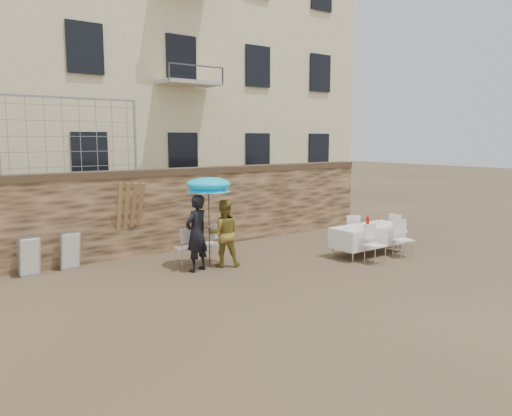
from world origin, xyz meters
TOP-DOWN VIEW (x-y plane):
  - ground at (0.00, 0.00)m, footprint 80.00×80.00m
  - stone_wall at (0.00, 5.00)m, footprint 13.00×0.50m
  - apartment_building at (0.00, 12.00)m, footprint 20.00×8.00m
  - chain_link_fence at (-3.00, 5.00)m, footprint 3.20×0.06m
  - man_suit at (-1.02, 2.58)m, footprint 0.75×0.61m
  - woman_dress at (-0.27, 2.58)m, footprint 0.98×0.91m
  - umbrella at (-0.62, 2.68)m, footprint 1.08×1.08m
  - couple_chair_left at (-1.02, 3.13)m, footprint 0.49×0.49m
  - couple_chair_right at (-0.32, 3.13)m, footprint 0.55×0.55m
  - banquet_table at (3.43, 1.32)m, footprint 2.10×0.85m
  - soda_bottle at (3.23, 1.17)m, footprint 0.09×0.09m
  - table_chair_front_left at (2.83, 0.57)m, footprint 0.51×0.51m
  - table_chair_front_right at (3.93, 0.57)m, footprint 0.59×0.59m
  - table_chair_back at (3.63, 2.12)m, footprint 0.63×0.63m
  - table_chair_side at (4.83, 1.42)m, footprint 0.52×0.52m
  - chair_stack_left at (-4.24, 4.63)m, footprint 0.46×0.47m
  - chair_stack_right at (-3.34, 4.63)m, footprint 0.46×0.40m
  - wood_planks at (-1.74, 4.70)m, footprint 0.70×0.20m

SIDE VIEW (x-z plane):
  - ground at x=0.00m, z-range 0.00..0.00m
  - chair_stack_left at x=-4.24m, z-range 0.00..0.92m
  - chair_stack_right at x=-3.34m, z-range 0.00..0.92m
  - couple_chair_left at x=-1.02m, z-range 0.00..0.96m
  - couple_chair_right at x=-0.32m, z-range 0.00..0.96m
  - table_chair_front_left at x=2.83m, z-range 0.00..0.96m
  - table_chair_front_right at x=3.93m, z-range 0.00..0.96m
  - table_chair_back at x=3.63m, z-range 0.00..0.96m
  - table_chair_side at x=4.83m, z-range 0.00..0.96m
  - banquet_table at x=3.43m, z-range 0.34..1.12m
  - woman_dress at x=-0.27m, z-range 0.00..1.60m
  - man_suit at x=-1.02m, z-range 0.00..1.78m
  - soda_bottle at x=3.23m, z-range 0.77..1.04m
  - wood_planks at x=-1.74m, z-range 0.00..2.00m
  - stone_wall at x=0.00m, z-range 0.00..2.20m
  - umbrella at x=-0.62m, z-range 0.91..2.95m
  - chain_link_fence at x=-3.00m, z-range 2.20..4.00m
  - apartment_building at x=0.00m, z-range 0.00..15.00m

